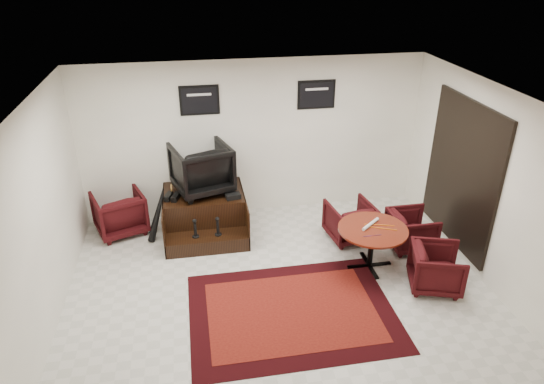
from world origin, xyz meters
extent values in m
plane|color=silver|center=(0.00, 0.00, 0.00)|extent=(6.00, 6.00, 0.00)
cube|color=white|center=(0.00, 2.50, 1.40)|extent=(6.00, 0.02, 2.80)
cube|color=white|center=(0.00, -2.50, 1.40)|extent=(6.00, 0.02, 2.80)
cube|color=white|center=(-3.00, 0.00, 1.40)|extent=(0.02, 5.00, 2.80)
cube|color=white|center=(3.00, 0.00, 1.40)|extent=(0.02, 5.00, 2.80)
cube|color=white|center=(0.00, 0.00, 2.80)|extent=(6.00, 5.00, 0.02)
cube|color=black|center=(2.97, 0.70, 1.30)|extent=(0.05, 1.90, 2.30)
cube|color=black|center=(2.96, 0.70, 1.30)|extent=(0.02, 1.72, 2.12)
cube|color=black|center=(2.97, 0.70, 1.30)|extent=(0.03, 0.05, 2.12)
cube|color=black|center=(-0.90, 2.48, 2.15)|extent=(0.66, 0.03, 0.50)
cube|color=black|center=(-0.90, 2.46, 2.15)|extent=(0.58, 0.01, 0.42)
cube|color=silver|center=(-0.90, 2.46, 2.25)|extent=(0.40, 0.00, 0.04)
cube|color=black|center=(1.10, 2.48, 2.15)|extent=(0.66, 0.03, 0.50)
cube|color=black|center=(1.10, 2.46, 2.15)|extent=(0.58, 0.01, 0.42)
cube|color=silver|center=(1.10, 2.46, 2.25)|extent=(0.40, 0.00, 0.04)
cube|color=black|center=(0.08, -0.46, 0.00)|extent=(2.75, 2.06, 0.01)
cube|color=#500E0B|center=(0.08, -0.46, 0.01)|extent=(2.26, 1.57, 0.01)
cube|color=black|center=(-0.96, 1.98, 0.35)|extent=(1.35, 1.00, 0.70)
cube|color=black|center=(-0.96, 1.28, 0.12)|extent=(1.35, 0.40, 0.25)
cube|color=black|center=(-1.62, 1.78, 0.35)|extent=(0.02, 1.40, 0.70)
cube|color=black|center=(-0.29, 1.78, 0.35)|extent=(0.02, 1.40, 0.70)
cylinder|color=black|center=(-1.14, 1.28, 0.26)|extent=(0.11, 0.11, 0.02)
cylinder|color=black|center=(-1.14, 1.28, 0.39)|extent=(0.04, 0.04, 0.24)
sphere|color=black|center=(-1.14, 1.28, 0.54)|extent=(0.07, 0.07, 0.07)
cylinder|color=black|center=(-0.78, 1.28, 0.26)|extent=(0.11, 0.11, 0.02)
cylinder|color=black|center=(-0.78, 1.28, 0.39)|extent=(0.04, 0.04, 0.24)
sphere|color=black|center=(-0.78, 1.28, 0.54)|extent=(0.07, 0.07, 0.07)
imported|color=black|center=(-0.96, 2.03, 1.16)|extent=(1.10, 1.06, 0.92)
cube|color=black|center=(-1.53, 1.82, 0.74)|extent=(0.16, 0.26, 0.09)
cube|color=black|center=(-1.41, 1.79, 0.74)|extent=(0.16, 0.26, 0.09)
cube|color=black|center=(-0.48, 1.66, 0.74)|extent=(0.26, 0.21, 0.08)
imported|color=black|center=(-2.39, 2.10, 0.41)|extent=(0.99, 0.97, 0.81)
cylinder|color=#46150A|center=(1.48, 0.37, 0.66)|extent=(1.04, 1.04, 0.03)
cylinder|color=black|center=(1.48, 0.37, 0.34)|extent=(0.08, 0.08, 0.61)
cube|color=black|center=(1.48, 0.37, 0.01)|extent=(0.70, 0.06, 0.03)
cube|color=black|center=(1.48, 0.37, 0.01)|extent=(0.06, 0.70, 0.03)
imported|color=black|center=(1.42, 1.21, 0.36)|extent=(0.79, 0.75, 0.72)
imported|color=black|center=(2.32, 0.77, 0.35)|extent=(0.63, 0.68, 0.70)
imported|color=black|center=(2.22, -0.28, 0.36)|extent=(0.83, 0.86, 0.71)
cylinder|color=silver|center=(1.47, 0.45, 0.70)|extent=(0.36, 0.30, 0.05)
cylinder|color=#D15F0B|center=(1.60, 0.34, 0.69)|extent=(0.42, 0.20, 0.01)
cylinder|color=#D15F0B|center=(1.60, 0.44, 0.69)|extent=(0.44, 0.14, 0.01)
cylinder|color=#4C1933|center=(1.30, 0.17, 0.68)|extent=(0.10, 0.01, 0.01)
cylinder|color=#4C1933|center=(1.36, 0.17, 0.68)|extent=(0.10, 0.01, 0.01)
cylinder|color=#4C1933|center=(1.42, 0.17, 0.68)|extent=(0.10, 0.01, 0.01)
cylinder|color=#4C1933|center=(1.48, 0.17, 0.68)|extent=(0.10, 0.01, 0.01)
camera|label=1|loc=(-1.09, -5.46, 4.41)|focal=32.00mm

